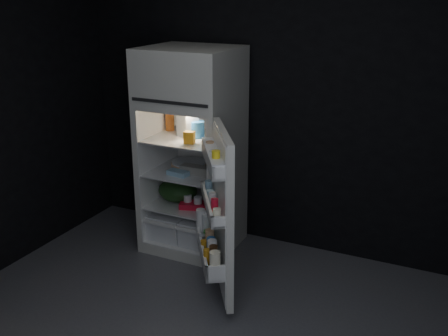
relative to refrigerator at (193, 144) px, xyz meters
The scene contains 16 objects.
wall_back 0.95m from the refrigerator, 26.18° to the left, with size 4.00×0.00×2.70m, color black.
refrigerator is the anchor object (origin of this frame).
fridge_door 0.94m from the refrigerator, 49.90° to the right, with size 0.56×0.71×1.22m.
milk_jug 0.20m from the refrigerator, 134.55° to the right, with size 0.14×0.14×0.24m, color white.
mayo_jar 0.15m from the refrigerator, 21.39° to the right, with size 0.12×0.12×0.14m, color #2061B2.
jam_jar 0.26m from the refrigerator, ahead, with size 0.10×0.10×0.13m, color black.
amber_bottle 0.34m from the refrigerator, 164.58° to the left, with size 0.08×0.08×0.22m, color #B4541C.
small_carton 0.26m from the refrigerator, 68.45° to the right, with size 0.09×0.06×0.10m, color #C58117.
egg_carton 0.24m from the refrigerator, 51.71° to the right, with size 0.27×0.10×0.07m, color gray.
pie 0.22m from the refrigerator, 153.44° to the left, with size 0.32×0.32×0.04m, color tan.
flat_package 0.30m from the refrigerator, 100.65° to the right, with size 0.18×0.09×0.04m, color #80ADC6.
wrapped_pkg 0.32m from the refrigerator, 37.56° to the left, with size 0.11×0.09×0.05m, color #F7F0CA.
produce_bag 0.46m from the refrigerator, 150.00° to the right, with size 0.36×0.30×0.20m, color #193815.
yogurt_tray 0.53m from the refrigerator, 62.34° to the right, with size 0.24×0.13×0.05m, color red.
small_can_red 0.54m from the refrigerator, 31.45° to the left, with size 0.08×0.08×0.09m, color red.
small_can_silver 0.52m from the refrigerator, 22.84° to the left, with size 0.07×0.07×0.09m, color #B6B7BA.
Camera 1 is at (1.35, -2.49, 2.24)m, focal length 42.00 mm.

